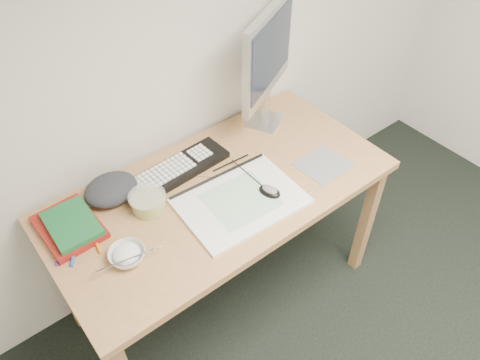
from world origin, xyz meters
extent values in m
plane|color=silver|center=(0.00, 1.80, 1.30)|extent=(3.60, 0.00, 3.60)
cube|color=tan|center=(0.56, 1.13, 0.36)|extent=(0.05, 0.05, 0.71)
cube|color=tan|center=(-0.74, 1.73, 0.36)|extent=(0.05, 0.05, 0.71)
cube|color=tan|center=(0.56, 1.73, 0.36)|extent=(0.05, 0.05, 0.71)
cube|color=tan|center=(-0.09, 1.43, 0.73)|extent=(1.40, 0.70, 0.03)
cube|color=slate|center=(0.34, 1.27, 0.75)|extent=(0.21, 0.19, 0.00)
cube|color=white|center=(-0.07, 1.32, 0.76)|extent=(0.49, 0.36, 0.01)
cube|color=black|center=(-0.18, 1.62, 0.76)|extent=(0.46, 0.17, 0.03)
cube|color=silver|center=(0.34, 1.66, 0.75)|extent=(0.21, 0.20, 0.01)
cube|color=silver|center=(0.34, 1.66, 0.83)|extent=(0.06, 0.04, 0.15)
cube|color=silver|center=(0.34, 1.66, 1.11)|extent=(0.43, 0.25, 0.38)
cube|color=black|center=(0.34, 1.66, 1.12)|extent=(0.38, 0.20, 0.30)
ellipsoid|color=black|center=(0.04, 1.28, 0.78)|extent=(0.08, 0.11, 0.03)
imported|color=silver|center=(-0.55, 1.35, 0.77)|extent=(0.15, 0.15, 0.04)
cylinder|color=#B9B9BC|center=(-0.56, 1.32, 0.79)|extent=(0.23, 0.06, 0.02)
cylinder|color=#D8DD4E|center=(-0.37, 1.51, 0.79)|extent=(0.15, 0.15, 0.07)
cube|color=maroon|center=(-0.66, 1.60, 0.76)|extent=(0.21, 0.27, 0.03)
cube|color=#175D2E|center=(-0.65, 1.59, 0.79)|extent=(0.17, 0.23, 0.02)
ellipsoid|color=#292C31|center=(-0.45, 1.66, 0.79)|extent=(0.20, 0.18, 0.07)
cylinder|color=pink|center=(-0.08, 1.44, 0.75)|extent=(0.18, 0.04, 0.01)
cylinder|color=#A27A55|center=(-0.06, 1.48, 0.75)|extent=(0.13, 0.14, 0.01)
cylinder|color=black|center=(0.03, 1.52, 0.75)|extent=(0.18, 0.02, 0.01)
cylinder|color=#214FB2|center=(-0.69, 1.49, 0.76)|extent=(0.08, 0.12, 0.01)
cylinder|color=orange|center=(-0.61, 1.49, 0.76)|extent=(0.03, 0.13, 0.01)
cylinder|color=#62227F|center=(-0.73, 1.53, 0.76)|extent=(0.07, 0.11, 0.01)
camera|label=1|loc=(-0.85, 0.34, 2.09)|focal=35.00mm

